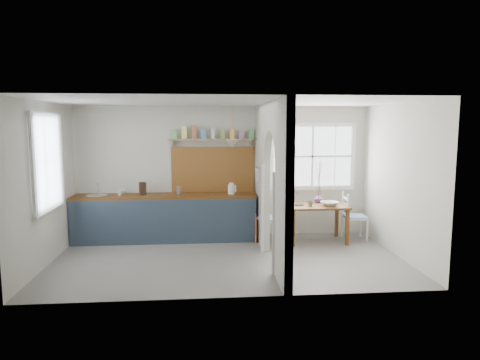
{
  "coord_description": "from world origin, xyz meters",
  "views": [
    {
      "loc": [
        -0.39,
        -6.91,
        2.22
      ],
      "look_at": [
        0.23,
        0.38,
        1.29
      ],
      "focal_mm": 32.0,
      "sensor_mm": 36.0,
      "label": 1
    }
  ],
  "objects": [
    {
      "name": "towel_orange",
      "position": [
        0.58,
        0.95,
        0.25
      ],
      "size": [
        0.02,
        0.03,
        0.53
      ],
      "primitive_type": "cube",
      "color": "#CE5E2D",
      "rests_on": "counter"
    },
    {
      "name": "floor",
      "position": [
        0.0,
        0.0,
        0.0
      ],
      "size": [
        5.8,
        3.2,
        0.01
      ],
      "primitive_type": "cube",
      "color": "slate",
      "rests_on": "ground"
    },
    {
      "name": "knife_block",
      "position": [
        -1.57,
        1.34,
        1.02
      ],
      "size": [
        0.16,
        0.18,
        0.24
      ],
      "primitive_type": "cube",
      "rotation": [
        0.0,
        0.0,
        0.36
      ],
      "color": "#322112",
      "rests_on": "counter"
    },
    {
      "name": "kettle",
      "position": [
        0.14,
        1.29,
        1.01
      ],
      "size": [
        0.19,
        0.15,
        0.22
      ],
      "primitive_type": null,
      "rotation": [
        0.0,
        0.0,
        0.05
      ],
      "color": "white",
      "rests_on": "counter"
    },
    {
      "name": "backsplash",
      "position": [
        -0.2,
        1.58,
        1.35
      ],
      "size": [
        1.65,
        0.03,
        0.9
      ],
      "primitive_type": "cube",
      "color": "brown",
      "rests_on": "walls"
    },
    {
      "name": "ceiling",
      "position": [
        0.0,
        0.0,
        2.6
      ],
      "size": [
        5.8,
        3.2,
        0.01
      ],
      "primitive_type": "cube",
      "color": "beige",
      "rests_on": "walls"
    },
    {
      "name": "mug_b",
      "position": [
        -1.96,
        1.4,
        0.95
      ],
      "size": [
        0.14,
        0.14,
        0.1
      ],
      "primitive_type": "imported",
      "rotation": [
        0.0,
        0.0,
        0.15
      ],
      "color": "white",
      "rests_on": "counter"
    },
    {
      "name": "table_cup",
      "position": [
        1.6,
        0.88,
        0.76
      ],
      "size": [
        0.12,
        0.12,
        0.1
      ],
      "primitive_type": "imported",
      "rotation": [
        0.0,
        0.0,
        -0.21
      ],
      "color": "#527454",
      "rests_on": "dining_table"
    },
    {
      "name": "jar",
      "position": [
        -0.88,
        1.33,
        0.98
      ],
      "size": [
        0.11,
        0.11,
        0.16
      ],
      "primitive_type": "cylinder",
      "rotation": [
        0.0,
        0.0,
        0.17
      ],
      "color": "#6E614E",
      "rests_on": "counter"
    },
    {
      "name": "pendant_lamp",
      "position": [
        0.15,
        1.15,
        1.88
      ],
      "size": [
        0.26,
        0.26,
        0.16
      ],
      "primitive_type": "cone",
      "color": "beige",
      "rests_on": "ceiling"
    },
    {
      "name": "sink",
      "position": [
        -2.43,
        1.3,
        0.89
      ],
      "size": [
        0.4,
        0.4,
        0.02
      ],
      "primitive_type": "cylinder",
      "color": "silver",
      "rests_on": "counter"
    },
    {
      "name": "shelf",
      "position": [
        -0.2,
        1.49,
        2.01
      ],
      "size": [
        1.75,
        0.2,
        0.21
      ],
      "color": "#9C7F5B",
      "rests_on": "walls"
    },
    {
      "name": "bowl",
      "position": [
        1.98,
        0.87,
        0.75
      ],
      "size": [
        0.41,
        0.41,
        0.08
      ],
      "primitive_type": "imported",
      "rotation": [
        0.0,
        0.0,
        0.33
      ],
      "color": "silver",
      "rests_on": "dining_table"
    },
    {
      "name": "dining_table",
      "position": [
        1.75,
        0.99,
        0.36
      ],
      "size": [
        1.14,
        0.76,
        0.71
      ],
      "primitive_type": null,
      "rotation": [
        0.0,
        0.0,
        -0.0
      ],
      "color": "#552C13",
      "rests_on": "floor"
    },
    {
      "name": "chair_left",
      "position": [
        0.87,
        0.9,
        0.49
      ],
      "size": [
        0.57,
        0.57,
        0.98
      ],
      "primitive_type": null,
      "rotation": [
        0.0,
        0.0,
        -1.26
      ],
      "color": "silver",
      "rests_on": "floor"
    },
    {
      "name": "walls",
      "position": [
        0.0,
        0.0,
        1.3
      ],
      "size": [
        5.81,
        3.21,
        2.6
      ],
      "color": "beige",
      "rests_on": "floor"
    },
    {
      "name": "vase",
      "position": [
        1.85,
        1.23,
        0.8
      ],
      "size": [
        0.18,
        0.18,
        0.17
      ],
      "primitive_type": "imported",
      "rotation": [
        0.0,
        0.0,
        0.1
      ],
      "color": "#6E3881",
      "rests_on": "dining_table"
    },
    {
      "name": "kitchen_window",
      "position": [
        -2.87,
        0.0,
        1.65
      ],
      "size": [
        0.1,
        1.16,
        1.5
      ],
      "primitive_type": null,
      "color": "white",
      "rests_on": "walls"
    },
    {
      "name": "partition",
      "position": [
        0.7,
        0.06,
        1.45
      ],
      "size": [
        0.12,
        3.2,
        2.6
      ],
      "color": "beige",
      "rests_on": "floor"
    },
    {
      "name": "mug_a",
      "position": [
        -1.98,
        1.26,
        0.95
      ],
      "size": [
        0.13,
        0.13,
        0.1
      ],
      "primitive_type": "imported",
      "rotation": [
        0.0,
        0.0,
        -0.35
      ],
      "color": "beige",
      "rests_on": "counter"
    },
    {
      "name": "chair_right",
      "position": [
        2.54,
        1.06,
        0.46
      ],
      "size": [
        0.44,
        0.44,
        0.92
      ],
      "primitive_type": null,
      "rotation": [
        0.0,
        0.0,
        1.51
      ],
      "color": "silver",
      "rests_on": "floor"
    },
    {
      "name": "towel_magenta",
      "position": [
        0.58,
        0.97,
        0.28
      ],
      "size": [
        0.02,
        0.03,
        0.56
      ],
      "primitive_type": "cube",
      "color": "#C1265C",
      "rests_on": "counter"
    },
    {
      "name": "nook_window",
      "position": [
        1.8,
        1.56,
        1.6
      ],
      "size": [
        1.76,
        0.1,
        1.3
      ],
      "primitive_type": null,
      "color": "white",
      "rests_on": "walls"
    },
    {
      "name": "utensil_rail",
      "position": [
        0.61,
        0.9,
        1.45
      ],
      "size": [
        0.02,
        0.5,
        0.02
      ],
      "primitive_type": "cylinder",
      "rotation": [
        1.57,
        0.0,
        0.0
      ],
      "color": "silver",
      "rests_on": "partition"
    },
    {
      "name": "plate",
      "position": [
        1.41,
        0.96,
        0.72
      ],
      "size": [
        0.22,
        0.22,
        0.01
      ],
      "primitive_type": "cylinder",
      "rotation": [
        0.0,
        0.0,
        0.29
      ],
      "color": "black",
      "rests_on": "dining_table"
    },
    {
      "name": "counter",
      "position": [
        -1.13,
        1.33,
        0.46
      ],
      "size": [
        3.5,
        0.6,
        0.9
      ],
      "color": "#552C13",
      "rests_on": "floor"
    }
  ]
}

